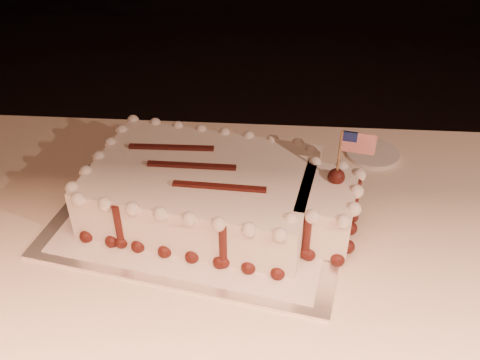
# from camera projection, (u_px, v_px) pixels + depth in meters

# --- Properties ---
(banquet_table) EXTENTS (2.40, 0.80, 0.75)m
(banquet_table) POSITION_uv_depth(u_px,v_px,m) (321.00, 330.00, 1.38)
(banquet_table) COLOR #FFE2C5
(banquet_table) RESTS_ON ground
(cake_board) EXTENTS (0.69, 0.57, 0.01)m
(cake_board) POSITION_uv_depth(u_px,v_px,m) (204.00, 212.00, 1.18)
(cake_board) COLOR white
(cake_board) RESTS_ON banquet_table
(doily) EXTENTS (0.62, 0.51, 0.00)m
(doily) POSITION_uv_depth(u_px,v_px,m) (204.00, 210.00, 1.18)
(doily) COLOR white
(doily) RESTS_ON cake_board
(sheet_cake) EXTENTS (0.61, 0.41, 0.23)m
(sheet_cake) POSITION_uv_depth(u_px,v_px,m) (217.00, 192.00, 1.14)
(sheet_cake) COLOR white
(sheet_cake) RESTS_ON doily
(side_plate) EXTENTS (0.14, 0.14, 0.01)m
(side_plate) POSITION_uv_depth(u_px,v_px,m) (373.00, 153.00, 1.37)
(side_plate) COLOR silver
(side_plate) RESTS_ON banquet_table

